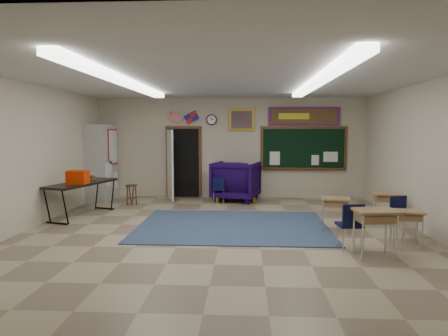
# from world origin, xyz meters

# --- Properties ---
(floor) EXTENTS (9.00, 9.00, 0.00)m
(floor) POSITION_xyz_m (0.00, 0.00, 0.00)
(floor) COLOR #9C8A6B
(floor) RESTS_ON ground
(back_wall) EXTENTS (8.00, 0.04, 3.00)m
(back_wall) POSITION_xyz_m (0.00, 4.50, 1.50)
(back_wall) COLOR #BCB398
(back_wall) RESTS_ON floor
(front_wall) EXTENTS (8.00, 0.04, 3.00)m
(front_wall) POSITION_xyz_m (0.00, -4.50, 1.50)
(front_wall) COLOR #BCB398
(front_wall) RESTS_ON floor
(left_wall) EXTENTS (0.04, 9.00, 3.00)m
(left_wall) POSITION_xyz_m (-4.00, 0.00, 1.50)
(left_wall) COLOR #BCB398
(left_wall) RESTS_ON floor
(right_wall) EXTENTS (0.04, 9.00, 3.00)m
(right_wall) POSITION_xyz_m (4.00, 0.00, 1.50)
(right_wall) COLOR #BCB398
(right_wall) RESTS_ON floor
(ceiling) EXTENTS (8.00, 9.00, 0.04)m
(ceiling) POSITION_xyz_m (0.00, 0.00, 3.00)
(ceiling) COLOR silver
(ceiling) RESTS_ON back_wall
(area_rug) EXTENTS (4.00, 3.00, 0.02)m
(area_rug) POSITION_xyz_m (0.20, 0.80, 0.01)
(area_rug) COLOR #30435C
(area_rug) RESTS_ON floor
(fluorescent_strips) EXTENTS (3.86, 6.00, 0.10)m
(fluorescent_strips) POSITION_xyz_m (0.00, 0.00, 2.94)
(fluorescent_strips) COLOR white
(fluorescent_strips) RESTS_ON ceiling
(doorway) EXTENTS (1.10, 0.89, 2.16)m
(doorway) POSITION_xyz_m (-1.50, 4.35, 1.06)
(doorway) COLOR black
(doorway) RESTS_ON back_wall
(chalkboard) EXTENTS (2.55, 0.14, 1.30)m
(chalkboard) POSITION_xyz_m (2.20, 4.46, 1.46)
(chalkboard) COLOR #5A3319
(chalkboard) RESTS_ON back_wall
(bulletin_board) EXTENTS (2.10, 0.05, 0.55)m
(bulletin_board) POSITION_xyz_m (2.20, 4.47, 2.45)
(bulletin_board) COLOR red
(bulletin_board) RESTS_ON back_wall
(framed_art_print) EXTENTS (0.75, 0.05, 0.65)m
(framed_art_print) POSITION_xyz_m (0.35, 4.47, 2.35)
(framed_art_print) COLOR olive
(framed_art_print) RESTS_ON back_wall
(wall_clock) EXTENTS (0.32, 0.05, 0.32)m
(wall_clock) POSITION_xyz_m (-0.55, 4.47, 2.35)
(wall_clock) COLOR black
(wall_clock) RESTS_ON back_wall
(wall_flags) EXTENTS (1.16, 0.06, 0.70)m
(wall_flags) POSITION_xyz_m (-1.40, 4.44, 2.48)
(wall_flags) COLOR red
(wall_flags) RESTS_ON back_wall
(storage_cabinet) EXTENTS (0.59, 1.25, 2.20)m
(storage_cabinet) POSITION_xyz_m (-3.71, 3.85, 1.10)
(storage_cabinet) COLOR #A8A8A3
(storage_cabinet) RESTS_ON floor
(wingback_armchair) EXTENTS (1.51, 1.53, 1.15)m
(wingback_armchair) POSITION_xyz_m (0.20, 3.96, 0.57)
(wingback_armchair) COLOR #140533
(wingback_armchair) RESTS_ON floor
(student_chair_reading) EXTENTS (0.38, 0.38, 0.72)m
(student_chair_reading) POSITION_xyz_m (-0.28, 3.57, 0.36)
(student_chair_reading) COLOR black
(student_chair_reading) RESTS_ON floor
(student_chair_desk_a) EXTENTS (0.45, 0.45, 0.82)m
(student_chair_desk_a) POSITION_xyz_m (2.24, -0.75, 0.41)
(student_chair_desk_a) COLOR black
(student_chair_desk_a) RESTS_ON floor
(student_chair_desk_b) EXTENTS (0.51, 0.51, 0.80)m
(student_chair_desk_b) POSITION_xyz_m (3.44, -0.04, 0.40)
(student_chair_desk_b) COLOR black
(student_chair_desk_b) RESTS_ON floor
(student_desk_front_left) EXTENTS (0.63, 0.52, 0.68)m
(student_desk_front_left) POSITION_xyz_m (2.29, 0.49, 0.38)
(student_desk_front_left) COLOR olive
(student_desk_front_left) RESTS_ON floor
(student_desk_front_right) EXTENTS (0.61, 0.49, 0.69)m
(student_desk_front_right) POSITION_xyz_m (3.49, 1.12, 0.39)
(student_desk_front_right) COLOR olive
(student_desk_front_right) RESTS_ON floor
(student_desk_back_left) EXTENTS (0.69, 0.54, 0.78)m
(student_desk_back_left) POSITION_xyz_m (2.54, -1.16, 0.43)
(student_desk_back_left) COLOR olive
(student_desk_back_left) RESTS_ON floor
(student_desk_back_right) EXTENTS (0.60, 0.49, 0.65)m
(student_desk_back_right) POSITION_xyz_m (3.28, -0.55, 0.36)
(student_desk_back_right) COLOR olive
(student_desk_back_right) RESTS_ON floor
(folding_table) EXTENTS (1.16, 2.07, 1.12)m
(folding_table) POSITION_xyz_m (-3.39, 1.61, 0.44)
(folding_table) COLOR black
(folding_table) RESTS_ON floor
(wooden_stool) EXTENTS (0.32, 0.32, 0.56)m
(wooden_stool) POSITION_xyz_m (-2.63, 3.07, 0.29)
(wooden_stool) COLOR #502F18
(wooden_stool) RESTS_ON floor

